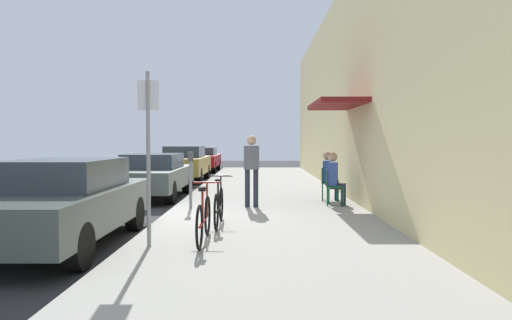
# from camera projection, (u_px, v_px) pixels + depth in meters

# --- Properties ---
(ground_plane) EXTENTS (60.00, 60.00, 0.00)m
(ground_plane) POSITION_uv_depth(u_px,v_px,m) (158.00, 225.00, 9.33)
(ground_plane) COLOR #2D2D30
(sidewalk_slab) EXTENTS (4.50, 32.00, 0.12)m
(sidewalk_slab) POSITION_uv_depth(u_px,v_px,m) (267.00, 208.00, 11.32)
(sidewalk_slab) COLOR #9E9B93
(sidewalk_slab) RESTS_ON ground_plane
(building_facade) EXTENTS (1.40, 32.00, 6.28)m
(building_facade) POSITION_uv_depth(u_px,v_px,m) (366.00, 81.00, 11.18)
(building_facade) COLOR beige
(building_facade) RESTS_ON ground_plane
(parked_car_0) EXTENTS (1.80, 4.40, 1.40)m
(parked_car_0) POSITION_uv_depth(u_px,v_px,m) (63.00, 201.00, 7.40)
(parked_car_0) COLOR #47514C
(parked_car_0) RESTS_ON ground_plane
(parked_car_1) EXTENTS (1.80, 4.40, 1.31)m
(parked_car_1) POSITION_uv_depth(u_px,v_px,m) (153.00, 175.00, 13.72)
(parked_car_1) COLOR #47514C
(parked_car_1) RESTS_ON ground_plane
(parked_car_2) EXTENTS (1.80, 4.40, 1.47)m
(parked_car_2) POSITION_uv_depth(u_px,v_px,m) (184.00, 163.00, 19.56)
(parked_car_2) COLOR #A58433
(parked_car_2) RESTS_ON ground_plane
(parked_car_3) EXTENTS (1.80, 4.40, 1.33)m
(parked_car_3) POSITION_uv_depth(u_px,v_px,m) (202.00, 159.00, 25.55)
(parked_car_3) COLOR maroon
(parked_car_3) RESTS_ON ground_plane
(parking_meter) EXTENTS (0.12, 0.10, 1.32)m
(parking_meter) POSITION_uv_depth(u_px,v_px,m) (191.00, 176.00, 10.78)
(parking_meter) COLOR slate
(parking_meter) RESTS_ON sidewalk_slab
(street_sign) EXTENTS (0.32, 0.06, 2.60)m
(street_sign) POSITION_uv_depth(u_px,v_px,m) (148.00, 145.00, 6.86)
(street_sign) COLOR gray
(street_sign) RESTS_ON sidewalk_slab
(bicycle_0) EXTENTS (0.46, 1.71, 0.90)m
(bicycle_0) POSITION_uv_depth(u_px,v_px,m) (219.00, 206.00, 8.60)
(bicycle_0) COLOR black
(bicycle_0) RESTS_ON sidewalk_slab
(bicycle_1) EXTENTS (0.46, 1.71, 0.90)m
(bicycle_1) POSITION_uv_depth(u_px,v_px,m) (204.00, 219.00, 7.18)
(bicycle_1) COLOR black
(bicycle_1) RESTS_ON sidewalk_slab
(cafe_chair_0) EXTENTS (0.53, 0.53, 0.87)m
(cafe_chair_0) POSITION_uv_depth(u_px,v_px,m) (333.00, 185.00, 11.31)
(cafe_chair_0) COLOR #14592D
(cafe_chair_0) RESTS_ON sidewalk_slab
(seated_patron_0) EXTENTS (0.49, 0.44, 1.29)m
(seated_patron_0) POSITION_uv_depth(u_px,v_px,m) (335.00, 177.00, 11.29)
(seated_patron_0) COLOR #232838
(seated_patron_0) RESTS_ON sidewalk_slab
(cafe_chair_1) EXTENTS (0.50, 0.50, 0.87)m
(cafe_chair_1) POSITION_uv_depth(u_px,v_px,m) (327.00, 181.00, 12.28)
(cafe_chair_1) COLOR #14592D
(cafe_chair_1) RESTS_ON sidewalk_slab
(seated_patron_1) EXTENTS (0.46, 0.40, 1.29)m
(seated_patron_1) POSITION_uv_depth(u_px,v_px,m) (329.00, 174.00, 12.26)
(seated_patron_1) COLOR #232838
(seated_patron_1) RESTS_ON sidewalk_slab
(pedestrian_standing) EXTENTS (0.36, 0.22, 1.70)m
(pedestrian_standing) POSITION_uv_depth(u_px,v_px,m) (252.00, 165.00, 10.95)
(pedestrian_standing) COLOR #232838
(pedestrian_standing) RESTS_ON sidewalk_slab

